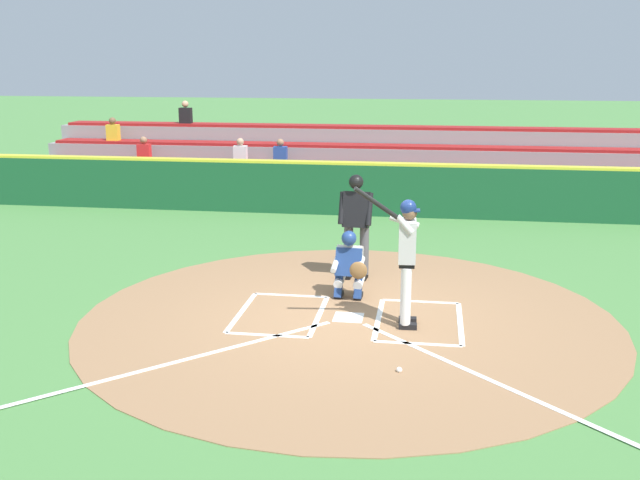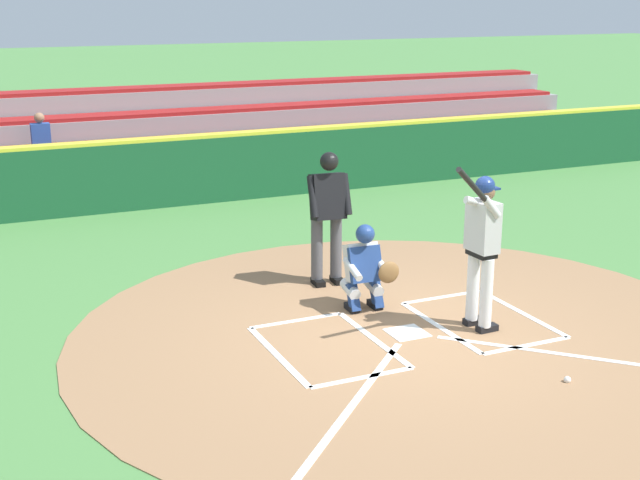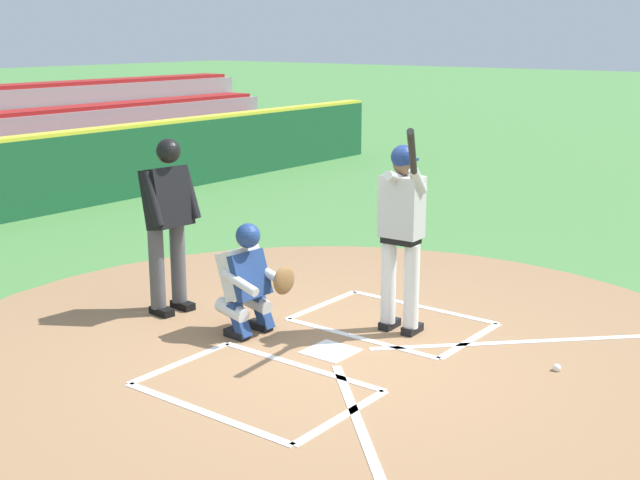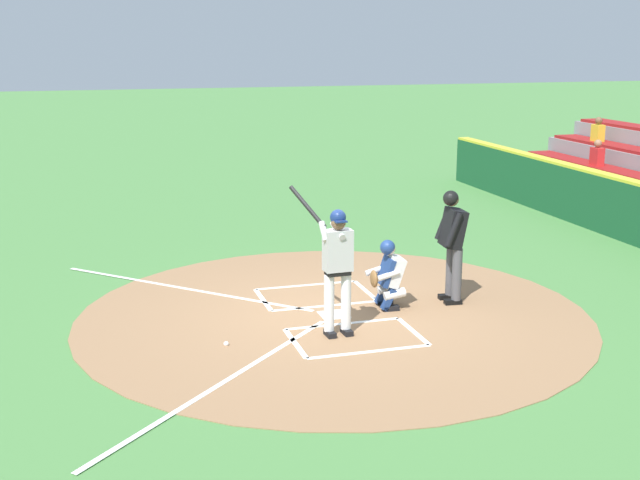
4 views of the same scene
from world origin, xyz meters
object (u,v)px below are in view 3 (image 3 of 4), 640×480
object	(u,v)px
batter	(402,225)
baseball	(557,368)
plate_umpire	(168,214)
catcher	(249,277)

from	to	relation	value
batter	baseball	distance (m)	1.95
plate_umpire	baseball	world-z (taller)	plate_umpire
batter	catcher	world-z (taller)	batter
catcher	baseball	world-z (taller)	catcher
batter	plate_umpire	size ratio (longest dim) A/B	1.14
catcher	plate_umpire	distance (m)	1.21
batter	plate_umpire	world-z (taller)	batter
catcher	batter	bearing A→B (deg)	128.92
baseball	catcher	bearing A→B (deg)	-71.40
batter	catcher	distance (m)	1.57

